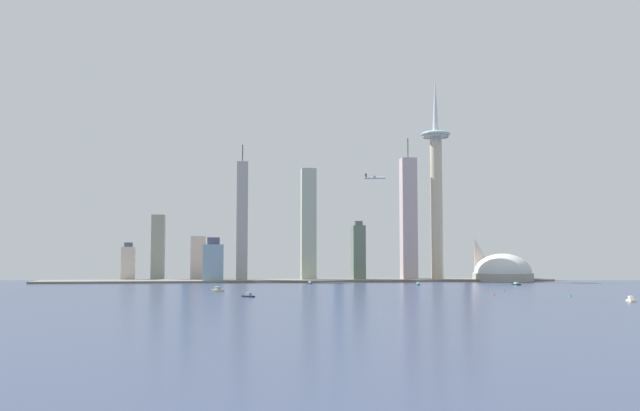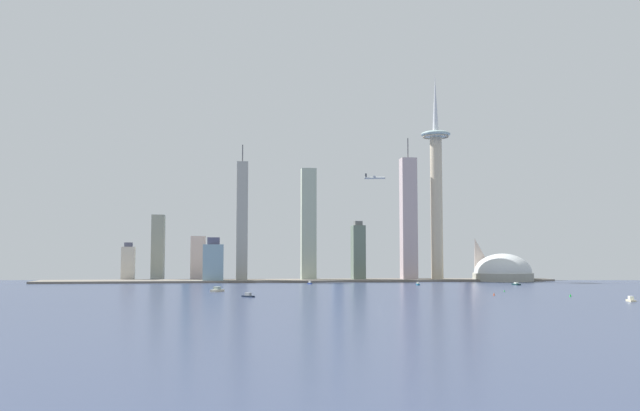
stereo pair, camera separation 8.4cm
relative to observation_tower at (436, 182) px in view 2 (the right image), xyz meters
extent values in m
plane|color=#34405E|center=(-196.18, -500.76, -142.75)|extent=(6000.00, 6000.00, 0.00)
cube|color=slate|center=(-196.18, 5.42, -141.34)|extent=(719.95, 69.93, 2.83)
cylinder|color=beige|center=(0.00, 0.00, -36.07)|extent=(17.24, 17.24, 213.36)
ellipsoid|color=#A8C2C0|center=(0.00, 0.00, 70.60)|extent=(42.81, 42.81, 10.50)
torus|color=beige|center=(0.00, 0.00, 66.93)|extent=(38.49, 38.49, 2.10)
cone|color=silver|center=(0.00, 0.00, 117.24)|extent=(8.62, 8.62, 82.78)
cylinder|color=#A5A495|center=(92.51, -14.66, -137.09)|extent=(85.43, 85.43, 11.33)
ellipsoid|color=silver|center=(92.51, -14.66, -131.42)|extent=(81.16, 81.16, 56.14)
cube|color=slate|center=(71.56, 64.16, -74.04)|extent=(26.15, 25.22, 137.42)
cube|color=#A6A49B|center=(-280.25, 5.57, -58.69)|extent=(15.69, 19.19, 168.13)
cylinder|color=#4C4C51|center=(-280.25, 5.57, 37.76)|extent=(1.60, 1.60, 24.77)
cube|color=beige|center=(73.60, 26.58, -101.59)|extent=(19.86, 15.53, 82.32)
cube|color=#575765|center=(73.60, 26.58, -55.93)|extent=(11.92, 9.32, 9.01)
cube|color=beige|center=(-287.15, 109.07, -70.26)|extent=(17.11, 15.16, 144.99)
cube|color=#6C85A5|center=(-130.35, 96.28, -60.68)|extent=(14.41, 23.24, 164.14)
cylinder|color=#4C4C51|center=(-130.35, 96.28, 33.03)|extent=(1.60, 1.60, 23.29)
cube|color=gray|center=(-401.18, 66.26, -94.76)|extent=(17.93, 22.86, 95.99)
cube|color=beige|center=(-440.88, 50.07, -118.21)|extent=(18.29, 13.63, 49.08)
cube|color=#535469|center=(-440.88, 50.07, -90.58)|extent=(10.97, 8.18, 6.18)
cube|color=slate|center=(-114.05, 9.78, -102.96)|extent=(17.81, 24.32, 79.59)
cube|color=slate|center=(-114.05, 9.78, -59.98)|extent=(10.68, 14.59, 6.37)
cube|color=#BBA6A8|center=(-41.33, 2.28, -54.00)|extent=(21.79, 20.01, 177.51)
cylinder|color=#4C4C51|center=(-41.33, 2.28, 49.57)|extent=(1.60, 1.60, 29.63)
cube|color=#83A4B5|center=(-319.02, -6.79, -116.89)|extent=(27.65, 26.60, 51.73)
cube|color=#51516C|center=(-319.02, -6.79, -86.20)|extent=(16.59, 15.96, 9.64)
cube|color=#A9B59E|center=(-185.37, 14.56, -62.02)|extent=(21.18, 18.42, 161.46)
cube|color=beige|center=(-343.03, 62.93, -110.33)|extent=(20.93, 23.39, 64.85)
cube|color=slate|center=(-359.99, 108.16, -74.03)|extent=(16.17, 21.50, 137.44)
cube|color=#141E30|center=(-279.50, -337.17, -142.08)|extent=(11.82, 11.78, 1.35)
cube|color=#999D9D|center=(-279.50, -337.17, -140.04)|extent=(5.96, 5.95, 2.72)
cube|color=#102A2E|center=(57.83, -138.93, -141.90)|extent=(5.88, 15.37, 1.70)
cube|color=silver|center=(57.83, -138.93, -140.27)|extent=(3.89, 6.84, 1.56)
cube|color=beige|center=(-308.59, -244.13, -141.61)|extent=(14.29, 19.02, 2.29)
cube|color=#93A79F|center=(-308.59, -244.13, -139.00)|extent=(7.82, 9.18, 2.93)
cube|color=#145379|center=(-64.08, -124.60, -142.02)|extent=(4.22, 11.98, 1.46)
cube|color=beige|center=(-64.08, -124.60, -140.36)|extent=(2.66, 5.35, 1.85)
cylinder|color=silver|center=(-64.08, -124.60, -136.59)|extent=(0.24, 0.24, 5.69)
cube|color=navy|center=(-194.19, -78.11, -141.94)|extent=(6.07, 6.41, 1.62)
cube|color=silver|center=(-194.19, -78.11, -139.99)|extent=(3.14, 3.24, 2.28)
cylinder|color=silver|center=(-194.19, -78.11, -136.81)|extent=(0.24, 0.24, 4.09)
cube|color=beige|center=(25.55, -433.55, -142.06)|extent=(7.11, 12.98, 1.39)
cube|color=silver|center=(25.55, -433.55, -139.90)|extent=(4.22, 5.98, 2.92)
cone|color=#E54C19|center=(-53.32, -342.90, -141.37)|extent=(1.54, 1.54, 2.78)
cone|color=green|center=(8.49, -367.70, -141.45)|extent=(1.99, 1.99, 2.60)
cone|color=green|center=(-18.24, -283.05, -141.67)|extent=(1.15, 1.15, 2.16)
cylinder|color=silver|center=(-94.31, -12.52, 3.59)|extent=(28.60, 9.58, 3.07)
sphere|color=silver|center=(-80.36, -15.82, 3.59)|extent=(3.07, 3.07, 3.07)
cube|color=silver|center=(-94.31, -12.52, 4.97)|extent=(9.73, 27.99, 0.50)
cube|color=silver|center=(-106.03, -9.75, 4.05)|extent=(4.56, 10.07, 0.40)
cube|color=#2D333D|center=(-106.03, -9.75, 7.62)|extent=(2.42, 1.03, 5.00)
camera|label=1|loc=(-294.92, -943.49, -105.29)|focal=37.84mm
camera|label=2|loc=(-294.84, -943.50, -105.29)|focal=37.84mm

